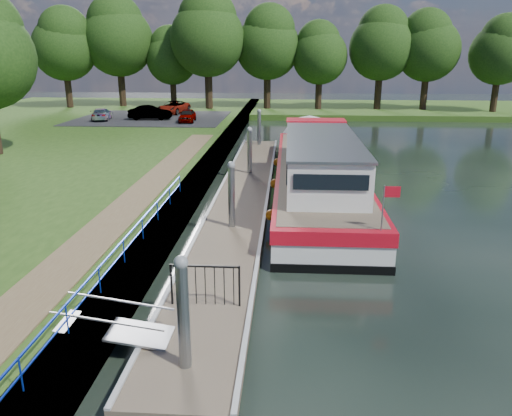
# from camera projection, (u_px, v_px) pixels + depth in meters

# --- Properties ---
(ground) EXTENTS (160.00, 160.00, 0.00)m
(ground) POSITION_uv_depth(u_px,v_px,m) (191.00, 368.00, 11.28)
(ground) COLOR black
(ground) RESTS_ON ground
(bank_edge) EXTENTS (1.10, 90.00, 0.78)m
(bank_edge) POSITION_uv_depth(u_px,v_px,m) (197.00, 183.00, 25.61)
(bank_edge) COLOR #473D2D
(bank_edge) RESTS_ON ground
(far_bank) EXTENTS (60.00, 18.00, 0.60)m
(far_bank) POSITION_uv_depth(u_px,v_px,m) (371.00, 109.00, 59.99)
(far_bank) COLOR #264513
(far_bank) RESTS_ON ground
(footpath) EXTENTS (1.60, 40.00, 0.05)m
(footpath) POSITION_uv_depth(u_px,v_px,m) (115.00, 218.00, 18.93)
(footpath) COLOR brown
(footpath) RESTS_ON riverbank
(carpark) EXTENTS (14.00, 12.00, 0.06)m
(carpark) POSITION_uv_depth(u_px,v_px,m) (152.00, 118.00, 47.91)
(carpark) COLOR black
(carpark) RESTS_ON riverbank
(blue_fence) EXTENTS (0.04, 18.04, 0.72)m
(blue_fence) POSITION_uv_depth(u_px,v_px,m) (112.00, 259.00, 13.91)
(blue_fence) COLOR #0C2DBF
(blue_fence) RESTS_ON riverbank
(pontoon) EXTENTS (2.50, 30.00, 0.56)m
(pontoon) POSITION_uv_depth(u_px,v_px,m) (243.00, 199.00, 23.61)
(pontoon) COLOR brown
(pontoon) RESTS_ON ground
(mooring_piles) EXTENTS (0.30, 27.30, 3.55)m
(mooring_piles) POSITION_uv_depth(u_px,v_px,m) (242.00, 177.00, 23.28)
(mooring_piles) COLOR gray
(mooring_piles) RESTS_ON ground
(gangway) EXTENTS (2.58, 1.00, 0.92)m
(gangway) POSITION_uv_depth(u_px,v_px,m) (116.00, 329.00, 11.68)
(gangway) COLOR #A5A8AD
(gangway) RESTS_ON ground
(gate_panel) EXTENTS (1.85, 0.05, 1.15)m
(gate_panel) POSITION_uv_depth(u_px,v_px,m) (205.00, 279.00, 13.03)
(gate_panel) COLOR black
(gate_panel) RESTS_ON ground
(barge) EXTENTS (4.36, 21.15, 4.78)m
(barge) POSITION_uv_depth(u_px,v_px,m) (317.00, 169.00, 25.64)
(barge) COLOR black
(barge) RESTS_ON ground
(horizon_trees) EXTENTS (54.38, 10.03, 12.87)m
(horizon_trees) POSITION_uv_depth(u_px,v_px,m) (256.00, 42.00, 55.38)
(horizon_trees) COLOR #332316
(horizon_trees) RESTS_ON ground
(car_a) EXTENTS (1.55, 3.41, 1.13)m
(car_a) POSITION_uv_depth(u_px,v_px,m) (187.00, 115.00, 44.97)
(car_a) COLOR #999999
(car_a) RESTS_ON carpark
(car_b) EXTENTS (4.01, 1.70, 1.29)m
(car_b) POSITION_uv_depth(u_px,v_px,m) (150.00, 113.00, 46.38)
(car_b) COLOR #999999
(car_b) RESTS_ON carpark
(car_c) EXTENTS (2.12, 3.91, 1.07)m
(car_c) POSITION_uv_depth(u_px,v_px,m) (102.00, 114.00, 46.20)
(car_c) COLOR #999999
(car_c) RESTS_ON carpark
(car_d) EXTENTS (3.03, 4.89, 1.26)m
(car_d) POSITION_uv_depth(u_px,v_px,m) (173.00, 107.00, 50.92)
(car_d) COLOR #999999
(car_d) RESTS_ON carpark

